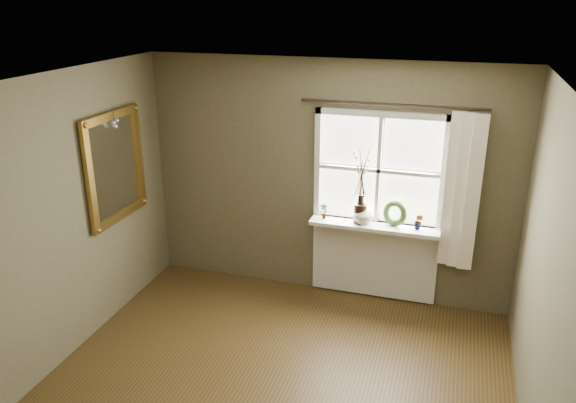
% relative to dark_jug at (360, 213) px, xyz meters
% --- Properties ---
extents(ceiling, '(4.50, 4.50, 0.00)m').
position_rel_dark_jug_xyz_m(ceiling, '(-0.39, -2.12, 1.57)').
color(ceiling, silver).
rests_on(ceiling, ground).
extents(wall_back, '(4.00, 0.10, 2.60)m').
position_rel_dark_jug_xyz_m(wall_back, '(-0.39, 0.18, 0.27)').
color(wall_back, brown).
rests_on(wall_back, ground).
extents(wall_left, '(0.10, 4.50, 2.60)m').
position_rel_dark_jug_xyz_m(wall_left, '(-2.44, -2.12, 0.27)').
color(wall_left, brown).
rests_on(wall_left, ground).
extents(wall_right, '(0.10, 4.50, 2.60)m').
position_rel_dark_jug_xyz_m(wall_right, '(1.66, -2.12, 0.27)').
color(wall_right, brown).
rests_on(wall_right, ground).
extents(window_frame, '(1.36, 0.06, 1.24)m').
position_rel_dark_jug_xyz_m(window_frame, '(0.16, 0.11, 0.45)').
color(window_frame, silver).
rests_on(window_frame, wall_back).
extents(window_sill, '(1.36, 0.26, 0.04)m').
position_rel_dark_jug_xyz_m(window_sill, '(0.16, 0.00, -0.13)').
color(window_sill, silver).
rests_on(window_sill, wall_back).
extents(window_apron, '(1.36, 0.04, 0.88)m').
position_rel_dark_jug_xyz_m(window_apron, '(0.16, 0.11, -0.57)').
color(window_apron, silver).
rests_on(window_apron, ground).
extents(dark_jug, '(0.19, 0.19, 0.21)m').
position_rel_dark_jug_xyz_m(dark_jug, '(0.00, 0.00, 0.00)').
color(dark_jug, black).
rests_on(dark_jug, window_sill).
extents(cream_vase, '(0.29, 0.29, 0.23)m').
position_rel_dark_jug_xyz_m(cream_vase, '(0.03, 0.00, 0.01)').
color(cream_vase, beige).
rests_on(cream_vase, window_sill).
extents(wreath, '(0.30, 0.22, 0.28)m').
position_rel_dark_jug_xyz_m(wreath, '(0.36, 0.04, -0.00)').
color(wreath, '#2B411D').
rests_on(wreath, window_sill).
extents(potted_plant_left, '(0.10, 0.08, 0.17)m').
position_rel_dark_jug_xyz_m(potted_plant_left, '(-0.39, 0.00, -0.02)').
color(potted_plant_left, '#2B411D').
rests_on(potted_plant_left, window_sill).
extents(potted_plant_right, '(0.12, 0.11, 0.17)m').
position_rel_dark_jug_xyz_m(potted_plant_right, '(0.61, 0.00, -0.02)').
color(potted_plant_right, '#2B411D').
rests_on(potted_plant_right, window_sill).
extents(curtain, '(0.36, 0.12, 1.59)m').
position_rel_dark_jug_xyz_m(curtain, '(1.00, 0.01, 0.34)').
color(curtain, '#EFE5CF').
rests_on(curtain, wall_back).
extents(curtain_rod, '(1.84, 0.03, 0.03)m').
position_rel_dark_jug_xyz_m(curtain_rod, '(0.26, 0.05, 1.15)').
color(curtain_rod, black).
rests_on(curtain_rod, wall_back).
extents(gilt_mirror, '(0.10, 0.94, 1.12)m').
position_rel_dark_jug_xyz_m(gilt_mirror, '(-2.36, -0.82, 0.54)').
color(gilt_mirror, white).
rests_on(gilt_mirror, wall_left).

